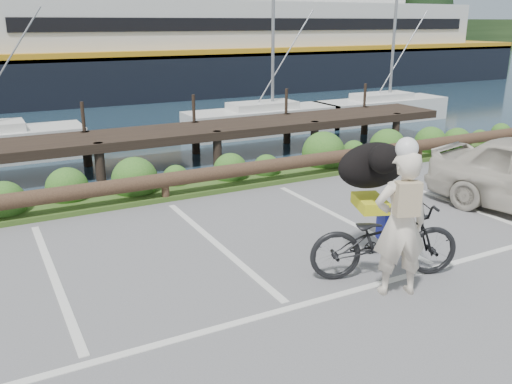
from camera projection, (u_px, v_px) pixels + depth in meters
ground at (276, 295)px, 7.37m from camera, size 72.00×72.00×0.00m
vegetation_strip at (155, 190)px, 11.83m from camera, size 34.00×1.60×0.10m
log_rail at (166, 201)px, 11.25m from camera, size 32.00×0.30×0.60m
bicycle at (385, 240)px, 7.76m from camera, size 2.31×1.48×1.15m
cyclist at (400, 224)px, 7.15m from camera, size 0.85×0.71×2.01m
dog at (373, 165)px, 8.14m from camera, size 0.97×1.33×0.70m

